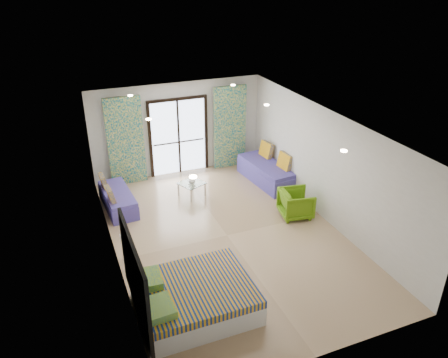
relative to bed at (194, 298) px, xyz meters
name	(u,v)px	position (x,y,z in m)	size (l,w,h in m)	color
floor	(227,235)	(1.48, 2.03, -0.29)	(5.00, 7.50, 0.01)	#997B5B
ceiling	(227,124)	(1.48, 2.03, 2.41)	(5.00, 7.50, 0.01)	silver
wall_back	(178,129)	(1.48, 5.78, 1.06)	(5.00, 0.01, 2.70)	silver
wall_front	(325,291)	(1.48, -1.72, 1.06)	(5.00, 0.01, 2.70)	silver
wall_left	(111,205)	(-1.02, 2.03, 1.06)	(0.01, 7.50, 2.70)	silver
wall_right	(325,165)	(3.98, 2.03, 1.06)	(0.01, 7.50, 2.70)	silver
balcony_door	(178,132)	(1.48, 5.75, 0.96)	(1.76, 0.08, 2.28)	black
balcony_rail	(179,142)	(1.48, 5.76, 0.66)	(1.52, 0.03, 0.04)	#595451
curtain_left	(126,142)	(-0.07, 5.60, 0.96)	(1.00, 0.10, 2.50)	silver
curtain_right	(230,127)	(3.03, 5.60, 0.96)	(1.00, 0.10, 2.50)	silver
downlight_a	(193,177)	(0.08, 0.03, 2.38)	(0.12, 0.12, 0.02)	#FFE0B2
downlight_b	(344,151)	(2.88, 0.03, 2.38)	(0.12, 0.12, 0.02)	#FFE0B2
downlight_c	(149,119)	(0.08, 3.03, 2.38)	(0.12, 0.12, 0.02)	#FFE0B2
downlight_d	(267,105)	(2.88, 3.03, 2.38)	(0.12, 0.12, 0.02)	#FFE0B2
downlight_e	(130,96)	(0.08, 5.03, 2.38)	(0.12, 0.12, 0.02)	#FFE0B2
downlight_f	(233,85)	(2.88, 5.03, 2.38)	(0.12, 0.12, 0.02)	#FFE0B2
headboard	(135,277)	(-0.98, 0.00, 0.76)	(0.06, 2.10, 1.50)	black
switch_plate	(121,237)	(-0.99, 1.25, 0.76)	(0.02, 0.10, 0.10)	silver
bed	(194,298)	(0.00, 0.00, 0.00)	(2.04, 1.66, 0.70)	silver
daybed_left	(117,199)	(-0.64, 4.24, -0.04)	(0.77, 1.71, 0.83)	#4C419D
daybed_right	(267,171)	(3.60, 4.19, 0.02)	(0.99, 2.09, 0.99)	#4C419D
coffee_table	(192,184)	(1.33, 4.16, 0.05)	(0.77, 0.77, 0.67)	silver
vase	(192,180)	(1.33, 4.13, 0.18)	(0.18, 0.19, 0.18)	white
armchair	(296,202)	(3.38, 2.21, 0.09)	(0.74, 0.69, 0.76)	#588B11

